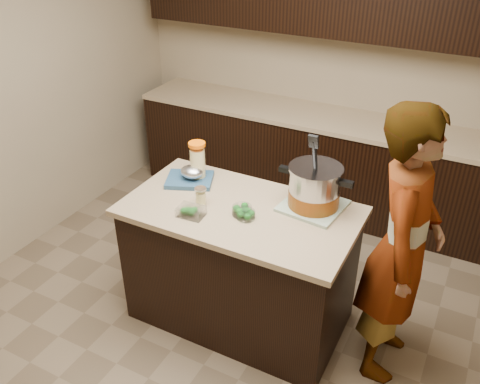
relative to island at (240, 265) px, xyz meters
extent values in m
plane|color=brown|center=(0.00, 0.00, -0.45)|extent=(4.00, 4.00, 0.00)
cube|color=tan|center=(0.00, 2.00, 0.90)|extent=(4.00, 0.04, 2.70)
cube|color=black|center=(0.00, 1.70, -0.02)|extent=(3.60, 0.60, 0.86)
cube|color=tan|center=(0.00, 1.70, 0.43)|extent=(3.60, 0.63, 0.04)
cube|color=black|center=(0.00, 0.00, -0.02)|extent=(1.40, 0.75, 0.86)
cube|color=tan|center=(0.00, 0.00, 0.43)|extent=(1.46, 0.81, 0.04)
cube|color=#507755|center=(0.40, 0.23, 0.46)|extent=(0.40, 0.40, 0.02)
cylinder|color=#B7B7BC|center=(0.40, 0.23, 0.59)|extent=(0.31, 0.31, 0.25)
cylinder|color=brown|center=(0.40, 0.23, 0.52)|extent=(0.32, 0.32, 0.10)
cylinder|color=#B7B7BC|center=(0.40, 0.23, 0.72)|extent=(0.33, 0.33, 0.02)
cube|color=black|center=(0.20, 0.22, 0.67)|extent=(0.08, 0.04, 0.03)
cube|color=black|center=(0.59, 0.23, 0.67)|extent=(0.08, 0.04, 0.03)
cylinder|color=black|center=(0.40, 0.19, 0.79)|extent=(0.03, 0.13, 0.30)
cylinder|color=#F7E497|center=(-0.42, 0.19, 0.56)|extent=(0.12, 0.12, 0.23)
cylinder|color=white|center=(-0.42, 0.19, 0.58)|extent=(0.13, 0.13, 0.26)
cylinder|color=#FF6605|center=(-0.42, 0.19, 0.71)|extent=(0.14, 0.14, 0.02)
cylinder|color=#F7E497|center=(-0.25, -0.06, 0.49)|extent=(0.07, 0.07, 0.08)
cylinder|color=white|center=(-0.25, -0.06, 0.50)|extent=(0.07, 0.07, 0.10)
cylinder|color=silver|center=(-0.25, -0.06, 0.56)|extent=(0.08, 0.08, 0.02)
cylinder|color=silver|center=(0.04, -0.05, 0.48)|extent=(0.15, 0.15, 0.06)
cylinder|color=silver|center=(0.08, -0.08, 0.47)|extent=(0.15, 0.15, 0.05)
cube|color=silver|center=(-0.23, -0.21, 0.48)|extent=(0.17, 0.13, 0.06)
cube|color=navy|center=(-0.46, 0.14, 0.46)|extent=(0.38, 0.34, 0.03)
ellipsoid|color=silver|center=(-0.44, 0.14, 0.52)|extent=(0.16, 0.13, 0.09)
imported|color=gray|center=(0.98, 0.10, 0.42)|extent=(0.44, 0.65, 1.74)
camera|label=1|loc=(1.23, -2.36, 2.14)|focal=38.00mm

